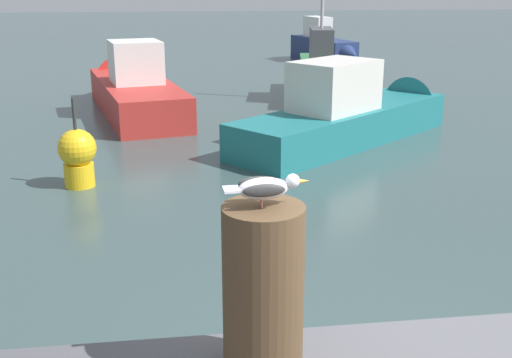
{
  "coord_description": "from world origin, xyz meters",
  "views": [
    {
      "loc": [
        -1.41,
        -2.93,
        2.94
      ],
      "look_at": [
        -1.03,
        -0.08,
        2.03
      ],
      "focal_mm": 43.95,
      "sensor_mm": 36.0,
      "label": 1
    }
  ],
  "objects_px": {
    "seagull": "(265,187)",
    "boat_navy": "(326,48)",
    "boat_green": "(319,73)",
    "boat_teal": "(363,112)",
    "boat_red": "(131,87)",
    "channel_buoy": "(78,155)",
    "mooring_post": "(263,291)"
  },
  "relations": [
    {
      "from": "seagull",
      "to": "boat_navy",
      "type": "relative_size",
      "value": 0.09
    },
    {
      "from": "boat_navy",
      "to": "boat_green",
      "type": "distance_m",
      "value": 6.78
    },
    {
      "from": "boat_teal",
      "to": "boat_red",
      "type": "distance_m",
      "value": 5.85
    },
    {
      "from": "seagull",
      "to": "boat_red",
      "type": "bearing_deg",
      "value": 96.21
    },
    {
      "from": "boat_navy",
      "to": "boat_red",
      "type": "xyz_separation_m",
      "value": [
        -6.58,
        -7.45,
        -0.08
      ]
    },
    {
      "from": "boat_teal",
      "to": "boat_green",
      "type": "relative_size",
      "value": 1.22
    },
    {
      "from": "channel_buoy",
      "to": "boat_red",
      "type": "bearing_deg",
      "value": 85.85
    },
    {
      "from": "boat_teal",
      "to": "seagull",
      "type": "bearing_deg",
      "value": -109.97
    },
    {
      "from": "boat_red",
      "to": "seagull",
      "type": "bearing_deg",
      "value": -83.79
    },
    {
      "from": "mooring_post",
      "to": "seagull",
      "type": "distance_m",
      "value": 0.51
    },
    {
      "from": "seagull",
      "to": "boat_red",
      "type": "height_order",
      "value": "seagull"
    },
    {
      "from": "mooring_post",
      "to": "boat_red",
      "type": "distance_m",
      "value": 12.7
    },
    {
      "from": "boat_teal",
      "to": "boat_red",
      "type": "xyz_separation_m",
      "value": [
        -4.65,
        3.55,
        0.0
      ]
    },
    {
      "from": "boat_red",
      "to": "channel_buoy",
      "type": "bearing_deg",
      "value": -94.15
    },
    {
      "from": "mooring_post",
      "to": "boat_navy",
      "type": "distance_m",
      "value": 20.72
    },
    {
      "from": "seagull",
      "to": "channel_buoy",
      "type": "relative_size",
      "value": 0.3
    },
    {
      "from": "boat_red",
      "to": "channel_buoy",
      "type": "relative_size",
      "value": 4.74
    },
    {
      "from": "mooring_post",
      "to": "boat_green",
      "type": "xyz_separation_m",
      "value": [
        3.44,
        13.48,
        -0.95
      ]
    },
    {
      "from": "boat_teal",
      "to": "boat_green",
      "type": "distance_m",
      "value": 4.46
    },
    {
      "from": "seagull",
      "to": "boat_teal",
      "type": "relative_size",
      "value": 0.07
    },
    {
      "from": "boat_navy",
      "to": "channel_buoy",
      "type": "xyz_separation_m",
      "value": [
        -7.02,
        -13.48,
        -0.09
      ]
    },
    {
      "from": "seagull",
      "to": "boat_navy",
      "type": "distance_m",
      "value": 20.75
    },
    {
      "from": "boat_green",
      "to": "channel_buoy",
      "type": "relative_size",
      "value": 3.46
    },
    {
      "from": "boat_navy",
      "to": "seagull",
      "type": "bearing_deg",
      "value": -104.59
    },
    {
      "from": "seagull",
      "to": "boat_navy",
      "type": "height_order",
      "value": "seagull"
    },
    {
      "from": "seagull",
      "to": "mooring_post",
      "type": "bearing_deg",
      "value": -176.52
    },
    {
      "from": "boat_navy",
      "to": "boat_teal",
      "type": "bearing_deg",
      "value": -99.97
    },
    {
      "from": "boat_navy",
      "to": "channel_buoy",
      "type": "distance_m",
      "value": 15.2
    },
    {
      "from": "seagull",
      "to": "boat_green",
      "type": "xyz_separation_m",
      "value": [
        3.43,
        13.48,
        -1.46
      ]
    },
    {
      "from": "mooring_post",
      "to": "boat_green",
      "type": "distance_m",
      "value": 13.94
    },
    {
      "from": "seagull",
      "to": "boat_teal",
      "type": "xyz_separation_m",
      "value": [
        3.28,
        9.02,
        -1.59
      ]
    },
    {
      "from": "mooring_post",
      "to": "boat_navy",
      "type": "xyz_separation_m",
      "value": [
        5.22,
        20.02,
        -1.0
      ]
    }
  ]
}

